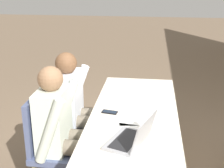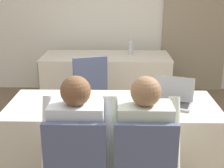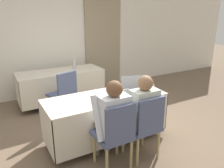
% 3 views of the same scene
% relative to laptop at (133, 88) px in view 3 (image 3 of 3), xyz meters
% --- Properties ---
extents(ground_plane, '(24.00, 24.00, 0.00)m').
position_rel_laptop_xyz_m(ground_plane, '(-0.51, -0.01, -0.77)').
color(ground_plane, brown).
extents(wall_back, '(12.00, 0.06, 2.70)m').
position_rel_laptop_xyz_m(wall_back, '(-0.51, 2.55, 0.58)').
color(wall_back, silver).
rests_on(wall_back, ground_plane).
extents(curtain_panel, '(1.03, 0.04, 2.65)m').
position_rel_laptop_xyz_m(curtain_panel, '(0.76, 2.49, 0.55)').
color(curtain_panel, gray).
rests_on(curtain_panel, ground_plane).
extents(conference_table_near, '(1.83, 0.73, 0.73)m').
position_rel_laptop_xyz_m(conference_table_near, '(-0.51, -0.01, -0.22)').
color(conference_table_near, beige).
rests_on(conference_table_near, ground_plane).
extents(conference_table_far, '(1.83, 0.73, 0.73)m').
position_rel_laptop_xyz_m(conference_table_far, '(-0.64, 1.85, -0.22)').
color(conference_table_far, beige).
rests_on(conference_table_far, ground_plane).
extents(laptop, '(0.42, 0.37, 0.22)m').
position_rel_laptop_xyz_m(laptop, '(0.00, 0.00, 0.00)').
color(laptop, '#99999E').
rests_on(laptop, conference_table_near).
extents(cell_phone, '(0.09, 0.14, 0.01)m').
position_rel_laptop_xyz_m(cell_phone, '(-0.48, -0.22, -0.04)').
color(cell_phone, black).
rests_on(cell_phone, conference_table_near).
extents(paper_beside_laptop, '(0.31, 0.36, 0.00)m').
position_rel_laptop_xyz_m(paper_beside_laptop, '(0.18, 0.07, -0.04)').
color(paper_beside_laptop, white).
rests_on(paper_beside_laptop, conference_table_near).
extents(paper_centre_table, '(0.25, 0.33, 0.00)m').
position_rel_laptop_xyz_m(paper_centre_table, '(-0.38, 0.02, -0.04)').
color(paper_centre_table, white).
rests_on(paper_centre_table, conference_table_near).
extents(paper_left_edge, '(0.26, 0.33, 0.00)m').
position_rel_laptop_xyz_m(paper_left_edge, '(-0.20, -0.13, -0.04)').
color(paper_left_edge, white).
rests_on(paper_left_edge, conference_table_near).
extents(water_bottle, '(0.07, 0.07, 0.26)m').
position_rel_laptop_xyz_m(water_bottle, '(-0.29, 1.92, 0.07)').
color(water_bottle, '#B7B7C1').
rests_on(water_bottle, conference_table_far).
extents(chair_near_left, '(0.44, 0.44, 0.92)m').
position_rel_laptop_xyz_m(chair_near_left, '(-0.74, -0.68, -0.26)').
color(chair_near_left, tan).
rests_on(chair_near_left, ground_plane).
extents(chair_near_right, '(0.44, 0.44, 0.92)m').
position_rel_laptop_xyz_m(chair_near_right, '(-0.29, -0.68, -0.26)').
color(chair_near_right, tan).
rests_on(chair_near_right, ground_plane).
extents(chair_far_spare, '(0.55, 0.55, 0.92)m').
position_rel_laptop_xyz_m(chair_far_spare, '(-0.83, 1.06, -0.26)').
color(chair_far_spare, tan).
rests_on(chair_far_spare, ground_plane).
extents(person_checkered_shirt, '(0.50, 0.52, 1.18)m').
position_rel_laptop_xyz_m(person_checkered_shirt, '(-0.74, -0.58, -0.10)').
color(person_checkered_shirt, '#665B4C').
rests_on(person_checkered_shirt, ground_plane).
extents(person_white_shirt, '(0.50, 0.52, 1.18)m').
position_rel_laptop_xyz_m(person_white_shirt, '(-0.29, -0.58, -0.10)').
color(person_white_shirt, '#665B4C').
rests_on(person_white_shirt, ground_plane).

